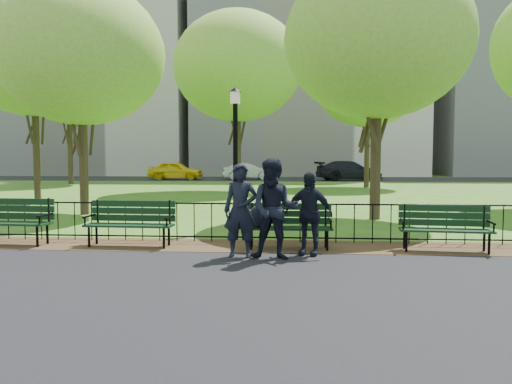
# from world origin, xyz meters

# --- Properties ---
(ground) EXTENTS (120.00, 120.00, 0.00)m
(ground) POSITION_xyz_m (0.00, 0.00, 0.00)
(ground) COLOR #33681B
(asphalt_path) EXTENTS (60.00, 9.20, 0.01)m
(asphalt_path) POSITION_xyz_m (0.00, -3.40, 0.01)
(asphalt_path) COLOR black
(asphalt_path) RESTS_ON ground
(dirt_strip) EXTENTS (60.00, 1.60, 0.01)m
(dirt_strip) POSITION_xyz_m (0.00, 1.50, 0.01)
(dirt_strip) COLOR #3C2818
(dirt_strip) RESTS_ON ground
(far_street) EXTENTS (70.00, 9.00, 0.01)m
(far_street) POSITION_xyz_m (0.00, 35.00, 0.01)
(far_street) COLOR black
(far_street) RESTS_ON ground
(iron_fence) EXTENTS (24.06, 0.06, 1.00)m
(iron_fence) POSITION_xyz_m (0.00, 2.00, 0.50)
(iron_fence) COLOR black
(iron_fence) RESTS_ON ground
(apartment_west) EXTENTS (22.00, 15.00, 26.00)m
(apartment_west) POSITION_xyz_m (-22.00, 48.00, 13.00)
(apartment_west) COLOR beige
(apartment_west) RESTS_ON ground
(apartment_mid) EXTENTS (24.00, 15.00, 30.00)m
(apartment_mid) POSITION_xyz_m (2.00, 48.00, 15.00)
(apartment_mid) COLOR silver
(apartment_mid) RESTS_ON ground
(park_bench_main) EXTENTS (1.82, 0.60, 1.02)m
(park_bench_main) POSITION_xyz_m (0.07, 1.20, 0.64)
(park_bench_main) COLOR black
(park_bench_main) RESTS_ON ground
(park_bench_left_a) EXTENTS (1.90, 0.65, 1.07)m
(park_bench_left_a) POSITION_xyz_m (-3.05, 1.35, 0.61)
(park_bench_left_a) COLOR black
(park_bench_left_a) RESTS_ON ground
(park_bench_left_b) EXTENTS (1.98, 0.73, 1.10)m
(park_bench_left_b) POSITION_xyz_m (-5.80, 1.37, 0.63)
(park_bench_left_b) COLOR black
(park_bench_left_b) RESTS_ON ground
(park_bench_right_a) EXTENTS (1.85, 0.74, 1.02)m
(park_bench_right_a) POSITION_xyz_m (3.53, 1.22, 0.58)
(park_bench_right_a) COLOR black
(park_bench_right_a) RESTS_ON ground
(lamppost) EXTENTS (0.34, 0.34, 3.77)m
(lamppost) POSITION_xyz_m (-1.09, 4.09, 2.05)
(lamppost) COLOR black
(lamppost) RESTS_ON ground
(tree_near_w) EXTENTS (5.49, 5.49, 7.65)m
(tree_near_w) POSITION_xyz_m (-6.56, 7.13, 5.31)
(tree_near_w) COLOR #2D2116
(tree_near_w) RESTS_ON ground
(tree_near_e) EXTENTS (5.68, 5.68, 7.92)m
(tree_near_e) POSITION_xyz_m (2.98, 6.52, 5.49)
(tree_near_e) COLOR #2D2116
(tree_near_e) RESTS_ON ground
(tree_mid_w) EXTENTS (6.93, 6.93, 9.66)m
(tree_mid_w) POSITION_xyz_m (-11.25, 12.92, 6.71)
(tree_mid_w) COLOR #2D2116
(tree_mid_w) RESTS_ON ground
(tree_far_c) EXTENTS (7.17, 7.17, 9.99)m
(tree_far_c) POSITION_xyz_m (-2.63, 18.80, 6.94)
(tree_far_c) COLOR #2D2116
(tree_far_c) RESTS_ON ground
(tree_far_e) EXTENTS (7.05, 7.05, 9.83)m
(tree_far_e) POSITION_xyz_m (5.15, 23.13, 6.82)
(tree_far_e) COLOR #2D2116
(tree_far_e) RESTS_ON ground
(tree_far_w) EXTENTS (7.86, 7.86, 10.96)m
(tree_far_w) POSITION_xyz_m (-15.27, 25.19, 7.61)
(tree_far_w) COLOR #2D2116
(tree_far_w) RESTS_ON ground
(person_left) EXTENTS (0.68, 0.48, 1.80)m
(person_left) POSITION_xyz_m (-0.56, 0.30, 0.91)
(person_left) COLOR black
(person_left) RESTS_ON asphalt_path
(person_mid) EXTENTS (0.96, 0.57, 1.89)m
(person_mid) POSITION_xyz_m (0.09, 0.15, 0.96)
(person_mid) COLOR black
(person_mid) RESTS_ON asphalt_path
(person_right) EXTENTS (1.03, 0.65, 1.63)m
(person_right) POSITION_xyz_m (0.74, 0.60, 0.83)
(person_right) COLOR black
(person_right) RESTS_ON asphalt_path
(taxi) EXTENTS (4.64, 1.92, 1.57)m
(taxi) POSITION_xyz_m (-9.52, 32.84, 0.80)
(taxi) COLOR yellow
(taxi) RESTS_ON far_street
(sedan_silver) EXTENTS (4.51, 2.44, 1.41)m
(sedan_silver) POSITION_xyz_m (-3.44, 33.40, 0.72)
(sedan_silver) COLOR #B1B5B9
(sedan_silver) RESTS_ON far_street
(sedan_dark) EXTENTS (5.93, 3.55, 1.61)m
(sedan_dark) POSITION_xyz_m (5.14, 32.72, 0.82)
(sedan_dark) COLOR black
(sedan_dark) RESTS_ON far_street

